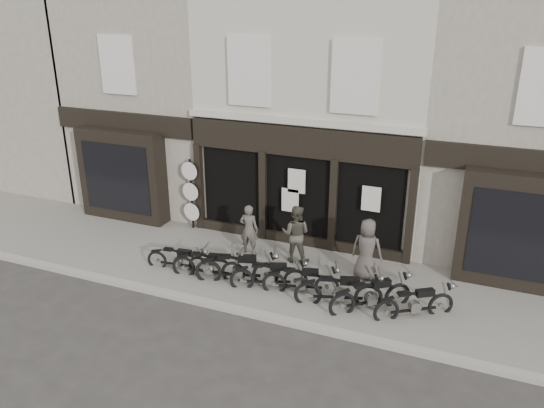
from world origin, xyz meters
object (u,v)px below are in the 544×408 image
at_px(motorcycle_2, 238,271).
at_px(motorcycle_6, 371,298).
at_px(advert_sign_post, 191,197).
at_px(motorcycle_3, 270,278).
at_px(motorcycle_4, 301,283).
at_px(man_left, 249,230).
at_px(motorcycle_7, 415,306).
at_px(man_right, 367,249).
at_px(motorcycle_5, 339,293).
at_px(motorcycle_0, 178,261).
at_px(motorcycle_1, 209,268).
at_px(man_centre, 296,234).

distance_m(motorcycle_2, motorcycle_6, 3.69).
bearing_deg(advert_sign_post, motorcycle_3, -28.42).
relative_size(motorcycle_2, motorcycle_4, 1.13).
bearing_deg(man_left, advert_sign_post, -27.16).
distance_m(motorcycle_6, motorcycle_7, 1.07).
bearing_deg(man_left, man_right, 171.55).
distance_m(motorcycle_4, motorcycle_5, 1.10).
distance_m(motorcycle_6, man_left, 4.48).
bearing_deg(motorcycle_3, man_right, 12.38).
xyz_separation_m(motorcycle_3, advert_sign_post, (-3.95, 2.70, 0.84)).
xyz_separation_m(motorcycle_4, motorcycle_5, (1.08, -0.19, 0.04)).
relative_size(motorcycle_2, motorcycle_6, 1.20).
relative_size(motorcycle_2, motorcycle_3, 1.12).
xyz_separation_m(motorcycle_0, motorcycle_1, (1.05, -0.08, 0.05)).
relative_size(motorcycle_3, man_centre, 1.15).
xyz_separation_m(motorcycle_4, advert_sign_post, (-4.83, 2.61, 0.85)).
bearing_deg(man_left, motorcycle_5, 146.30).
distance_m(motorcycle_2, motorcycle_4, 1.81).
bearing_deg(motorcycle_0, motorcycle_6, -6.82).
bearing_deg(motorcycle_0, man_centre, 23.94).
height_order(motorcycle_4, man_right, man_right).
xyz_separation_m(motorcycle_1, motorcycle_5, (3.74, 0.01, 0.02)).
distance_m(motorcycle_6, advert_sign_post, 7.28).
relative_size(man_left, man_right, 0.90).
xyz_separation_m(motorcycle_5, advert_sign_post, (-5.91, 2.80, 0.81)).
height_order(motorcycle_1, motorcycle_7, motorcycle_1).
bearing_deg(motorcycle_4, man_centre, 98.94).
xyz_separation_m(motorcycle_2, motorcycle_7, (4.75, 0.09, -0.04)).
bearing_deg(advert_sign_post, motorcycle_2, -36.12).
bearing_deg(motorcycle_7, motorcycle_5, 151.37).
relative_size(motorcycle_3, motorcycle_4, 1.01).
relative_size(motorcycle_2, motorcycle_7, 1.22).
distance_m(motorcycle_0, motorcycle_4, 3.71).
height_order(motorcycle_3, man_left, man_left).
distance_m(motorcycle_3, motorcycle_6, 2.76).
bearing_deg(motorcycle_4, motorcycle_6, -18.92).
distance_m(motorcycle_7, man_left, 5.46).
xyz_separation_m(motorcycle_1, motorcycle_7, (5.61, 0.18, -0.01)).
xyz_separation_m(motorcycle_1, motorcycle_6, (4.54, 0.10, 0.02)).
height_order(motorcycle_5, man_left, man_left).
distance_m(motorcycle_3, motorcycle_4, 0.88).
distance_m(motorcycle_0, man_centre, 3.49).
xyz_separation_m(motorcycle_2, man_right, (3.20, 1.52, 0.56)).
distance_m(motorcycle_5, advert_sign_post, 6.59).
bearing_deg(motorcycle_5, motorcycle_3, 159.28).
height_order(motorcycle_1, motorcycle_4, motorcycle_1).
xyz_separation_m(motorcycle_3, motorcycle_4, (0.87, 0.09, -0.01)).
height_order(man_centre, man_right, man_right).
xyz_separation_m(motorcycle_4, man_right, (1.39, 1.40, 0.61)).
xyz_separation_m(motorcycle_7, man_right, (-1.55, 1.43, 0.60)).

